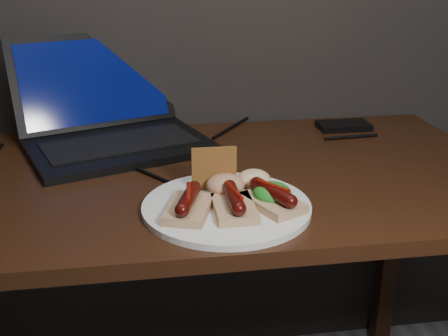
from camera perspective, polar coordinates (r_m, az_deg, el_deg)
name	(u,v)px	position (r m, az deg, el deg)	size (l,w,h in m)	color
desk	(180,212)	(1.22, -4.53, -4.45)	(1.40, 0.70, 0.75)	#371D0D
laptop	(110,123)	(1.38, -11.46, 4.50)	(0.50, 0.48, 0.25)	black
hard_drive	(344,126)	(1.51, 12.06, 4.22)	(0.13, 0.08, 0.02)	black
desk_cables	(176,147)	(1.33, -4.88, 2.14)	(0.94, 0.46, 0.01)	black
plate	(227,207)	(1.02, 0.26, -3.97)	(0.31, 0.31, 0.01)	white
bread_sausage_left	(189,204)	(0.97, -3.63, -3.72)	(0.10, 0.13, 0.04)	#DAB580
bread_sausage_center	(234,203)	(0.98, 1.03, -3.61)	(0.07, 0.12, 0.04)	#DAB580
bread_sausage_right	(273,198)	(1.00, 4.97, -3.06)	(0.11, 0.13, 0.04)	#DAB580
crispbread	(214,169)	(1.06, -1.01, -0.06)	(0.09, 0.01, 0.09)	#A3672C
salad_greens	(272,193)	(1.01, 4.93, -2.57)	(0.07, 0.07, 0.04)	#135A12
salsa_mound	(225,185)	(1.04, 0.15, -1.73)	(0.07, 0.07, 0.04)	#A82210
coleslaw_mound	(254,179)	(1.08, 3.06, -1.13)	(0.06, 0.06, 0.04)	beige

